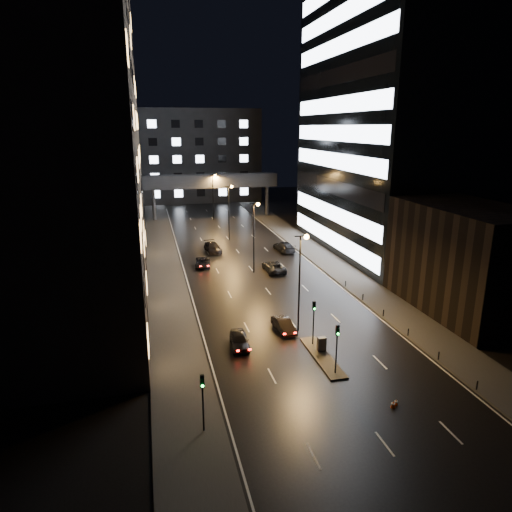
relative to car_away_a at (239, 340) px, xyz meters
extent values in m
plane|color=black|center=(6.61, 34.18, -0.71)|extent=(160.00, 160.00, 0.00)
cube|color=#383533|center=(-5.89, 29.18, -0.63)|extent=(5.00, 110.00, 0.15)
cube|color=#383533|center=(19.11, 29.18, -0.63)|extent=(5.00, 110.00, 0.15)
cube|color=#2D2319|center=(-15.89, 18.18, 19.29)|extent=(15.00, 48.00, 40.00)
cube|color=black|center=(26.61, 3.18, 5.29)|extent=(10.00, 18.00, 12.00)
cube|color=black|center=(31.61, 30.18, 21.79)|extent=(20.00, 36.00, 45.00)
cube|color=#333335|center=(6.61, 92.18, 11.79)|extent=(34.00, 14.00, 25.00)
cube|color=#333335|center=(6.61, 64.18, 7.79)|extent=(30.00, 3.00, 3.00)
cylinder|color=#333335|center=(-6.39, 64.18, 2.79)|extent=(0.80, 0.80, 7.00)
cylinder|color=#333335|center=(19.61, 64.18, 2.79)|extent=(0.80, 0.80, 7.00)
cube|color=#383533|center=(6.91, -3.82, -0.63)|extent=(1.60, 8.00, 0.15)
cylinder|color=black|center=(6.91, -1.32, 1.19)|extent=(0.12, 0.12, 3.50)
cube|color=black|center=(6.91, -1.32, 3.39)|extent=(0.28, 0.22, 0.90)
sphere|color=#0CFF33|center=(6.91, -1.46, 3.11)|extent=(0.18, 0.18, 0.18)
cylinder|color=black|center=(6.91, -6.82, 1.19)|extent=(0.12, 0.12, 3.50)
cube|color=black|center=(6.91, -6.82, 3.39)|extent=(0.28, 0.22, 0.90)
sphere|color=#0CFF33|center=(6.91, -6.96, 3.11)|extent=(0.18, 0.18, 0.18)
cylinder|color=black|center=(-4.89, -11.82, 1.04)|extent=(0.12, 0.12, 3.50)
cube|color=black|center=(-4.89, -11.82, 3.24)|extent=(0.28, 0.22, 0.90)
sphere|color=#0CFF33|center=(-4.89, -11.96, 2.96)|extent=(0.18, 0.18, 0.18)
cylinder|color=black|center=(16.81, -11.82, -0.26)|extent=(0.12, 0.12, 0.90)
cylinder|color=black|center=(16.81, -6.82, -0.26)|extent=(0.12, 0.12, 0.90)
cylinder|color=black|center=(16.81, -1.82, -0.26)|extent=(0.12, 0.12, 0.90)
cylinder|color=black|center=(16.81, 3.18, -0.26)|extent=(0.12, 0.12, 0.90)
cylinder|color=black|center=(16.81, 8.18, -0.26)|extent=(0.12, 0.12, 0.90)
cylinder|color=black|center=(16.81, 13.18, -0.26)|extent=(0.12, 0.12, 0.90)
cylinder|color=black|center=(6.61, 2.18, 4.29)|extent=(0.18, 0.18, 10.00)
cylinder|color=black|center=(6.61, 2.18, 9.29)|extent=(1.20, 0.12, 0.12)
sphere|color=#FF9E38|center=(7.21, 2.18, 9.19)|extent=(0.50, 0.50, 0.50)
cylinder|color=black|center=(6.61, 22.18, 4.29)|extent=(0.18, 0.18, 10.00)
cylinder|color=black|center=(6.61, 22.18, 9.29)|extent=(1.20, 0.12, 0.12)
sphere|color=#FF9E38|center=(7.21, 22.18, 9.19)|extent=(0.50, 0.50, 0.50)
cylinder|color=black|center=(6.61, 42.18, 4.29)|extent=(0.18, 0.18, 10.00)
cylinder|color=black|center=(6.61, 42.18, 9.29)|extent=(1.20, 0.12, 0.12)
sphere|color=#FF9E38|center=(7.21, 42.18, 9.19)|extent=(0.50, 0.50, 0.50)
cylinder|color=black|center=(6.61, 62.18, 4.29)|extent=(0.18, 0.18, 10.00)
cylinder|color=black|center=(6.61, 62.18, 9.29)|extent=(1.20, 0.12, 0.12)
sphere|color=#FF9E38|center=(7.21, 62.18, 9.19)|extent=(0.50, 0.50, 0.50)
imported|color=black|center=(0.00, 0.00, 0.00)|extent=(2.01, 4.29, 1.42)
imported|color=black|center=(5.11, 2.36, -0.05)|extent=(1.77, 4.14, 1.33)
imported|color=black|center=(-0.19, 26.79, -0.06)|extent=(2.75, 4.92, 1.30)
imported|color=black|center=(2.49, 34.78, 0.07)|extent=(2.72, 5.58, 1.56)
imported|color=black|center=(9.52, 21.89, 0.06)|extent=(2.59, 5.53, 1.53)
imported|color=black|center=(14.22, 32.30, 0.11)|extent=(2.80, 5.82, 1.64)
cube|color=#48484A|center=(7.24, -2.76, 0.10)|extent=(0.78, 0.51, 1.33)
cone|color=#F65F0C|center=(9.61, -12.01, -0.47)|extent=(0.37, 0.37, 0.48)
cone|color=#E74D0C|center=(9.23, -12.26, -0.44)|extent=(0.43, 0.43, 0.53)
camera|label=1|loc=(-7.65, -38.77, 19.51)|focal=32.00mm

